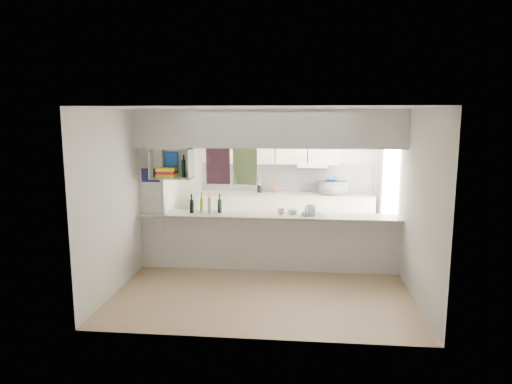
# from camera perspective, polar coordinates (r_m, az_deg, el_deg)

# --- Properties ---
(floor) EXTENTS (4.80, 4.80, 0.00)m
(floor) POSITION_cam_1_polar(r_m,az_deg,el_deg) (7.63, 1.49, -9.60)
(floor) COLOR tan
(floor) RESTS_ON ground
(ceiling) EXTENTS (4.80, 4.80, 0.00)m
(ceiling) POSITION_cam_1_polar(r_m,az_deg,el_deg) (7.21, 1.58, 10.32)
(ceiling) COLOR white
(ceiling) RESTS_ON wall_back
(wall_back) EXTENTS (4.20, 0.00, 4.20)m
(wall_back) POSITION_cam_1_polar(r_m,az_deg,el_deg) (9.68, 2.55, 2.39)
(wall_back) COLOR silver
(wall_back) RESTS_ON floor
(wall_left) EXTENTS (0.00, 4.80, 4.80)m
(wall_left) POSITION_cam_1_polar(r_m,az_deg,el_deg) (7.74, -14.16, 0.32)
(wall_left) COLOR silver
(wall_left) RESTS_ON floor
(wall_right) EXTENTS (0.00, 4.80, 4.80)m
(wall_right) POSITION_cam_1_polar(r_m,az_deg,el_deg) (7.46, 17.83, -0.18)
(wall_right) COLOR silver
(wall_right) RESTS_ON floor
(servery_partition) EXTENTS (4.20, 0.50, 2.60)m
(servery_partition) POSITION_cam_1_polar(r_m,az_deg,el_deg) (7.27, 0.18, 2.89)
(servery_partition) COLOR silver
(servery_partition) RESTS_ON floor
(cubby_shelf) EXTENTS (0.65, 0.35, 0.50)m
(cubby_shelf) POSITION_cam_1_polar(r_m,az_deg,el_deg) (7.47, -10.59, 3.30)
(cubby_shelf) COLOR white
(cubby_shelf) RESTS_ON bulkhead
(kitchen_run) EXTENTS (3.60, 0.63, 2.24)m
(kitchen_run) POSITION_cam_1_polar(r_m,az_deg,el_deg) (9.48, 3.41, -0.67)
(kitchen_run) COLOR #EBE6C7
(kitchen_run) RESTS_ON floor
(microwave) EXTENTS (0.58, 0.47, 0.28)m
(microwave) POSITION_cam_1_polar(r_m,az_deg,el_deg) (9.38, 9.60, 0.55)
(microwave) COLOR white
(microwave) RESTS_ON bench_top
(bowl) EXTENTS (0.25, 0.25, 0.06)m
(bowl) POSITION_cam_1_polar(r_m,az_deg,el_deg) (9.32, 9.47, 1.55)
(bowl) COLOR #0E3B9A
(bowl) RESTS_ON microwave
(dish_rack) EXTENTS (0.43, 0.37, 0.20)m
(dish_rack) POSITION_cam_1_polar(r_m,az_deg,el_deg) (7.33, 7.06, -2.37)
(dish_rack) COLOR silver
(dish_rack) RESTS_ON breakfast_bar
(cup) EXTENTS (0.15, 0.15, 0.09)m
(cup) POSITION_cam_1_polar(r_m,az_deg,el_deg) (7.30, 3.17, -2.48)
(cup) COLOR white
(cup) RESTS_ON dish_rack
(wine_bottles) EXTENTS (0.52, 0.15, 0.35)m
(wine_bottles) POSITION_cam_1_polar(r_m,az_deg,el_deg) (7.53, -6.29, -1.66)
(wine_bottles) COLOR black
(wine_bottles) RESTS_ON breakfast_bar
(plastic_tubs) EXTENTS (0.50, 0.23, 0.08)m
(plastic_tubs) POSITION_cam_1_polar(r_m,az_deg,el_deg) (7.39, 5.35, -2.57)
(plastic_tubs) COLOR silver
(plastic_tubs) RESTS_ON breakfast_bar
(utensil_jar) EXTENTS (0.10, 0.10, 0.14)m
(utensil_jar) POSITION_cam_1_polar(r_m,az_deg,el_deg) (9.50, 0.44, 0.37)
(utensil_jar) COLOR black
(utensil_jar) RESTS_ON bench_top
(knife_block) EXTENTS (0.11, 0.10, 0.20)m
(knife_block) POSITION_cam_1_polar(r_m,az_deg,el_deg) (9.50, 2.57, 0.54)
(knife_block) COLOR brown
(knife_block) RESTS_ON bench_top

